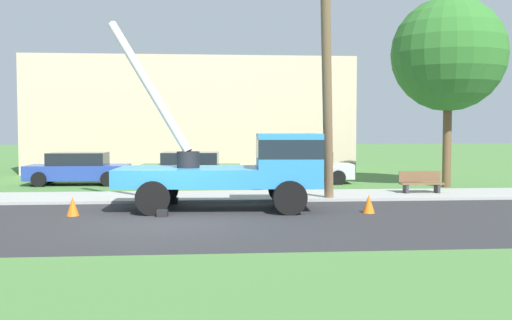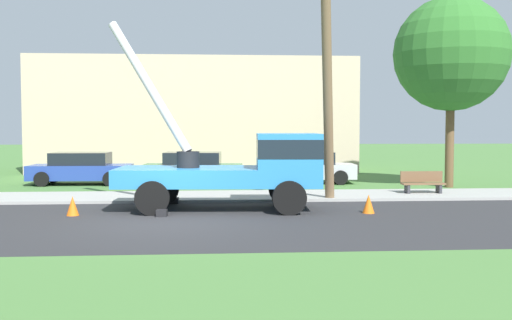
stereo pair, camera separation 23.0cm
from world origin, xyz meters
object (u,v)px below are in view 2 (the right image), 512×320
utility_truck (246,164)px  parked_sedan_blue (81,168)px  parked_sedan_green (193,168)px  parked_sedan_silver (306,167)px  roadside_tree_far (451,54)px  park_bench (423,183)px  traffic_cone_ahead (369,204)px  leaning_utility_pole (327,66)px  traffic_cone_behind (73,206)px

utility_truck → parked_sedan_blue: (-6.85, 8.57, -0.70)m
parked_sedan_green → utility_truck: bearing=-77.3°
parked_sedan_silver → roadside_tree_far: bearing=-22.4°
parked_sedan_blue → park_bench: size_ratio=2.77×
traffic_cone_ahead → parked_sedan_silver: parked_sedan_silver is taller
leaning_utility_pole → roadside_tree_far: 8.06m
parked_sedan_silver → traffic_cone_ahead: bearing=-87.8°
parked_sedan_green → roadside_tree_far: roadside_tree_far is taller
utility_truck → traffic_cone_ahead: utility_truck is taller
utility_truck → park_bench: 7.55m
utility_truck → parked_sedan_blue: 11.00m
parked_sedan_blue → utility_truck: bearing=-51.4°
traffic_cone_ahead → parked_sedan_blue: size_ratio=0.13×
parked_sedan_green → roadside_tree_far: (10.86, -2.32, 4.87)m
traffic_cone_ahead → parked_sedan_silver: 9.65m
parked_sedan_green → traffic_cone_ahead: bearing=-60.3°
traffic_cone_ahead → utility_truck: bearing=162.5°
leaning_utility_pole → parked_sedan_silver: leaning_utility_pole is taller
parked_sedan_silver → roadside_tree_far: roadside_tree_far is taller
parked_sedan_silver → park_bench: (3.56, -5.29, -0.25)m
traffic_cone_behind → park_bench: size_ratio=0.35×
park_bench → roadside_tree_far: 6.29m
traffic_cone_ahead → park_bench: bearing=53.7°
traffic_cone_behind → parked_sedan_green: parked_sedan_green is taller
parked_sedan_blue → traffic_cone_ahead: bearing=-42.9°
park_bench → roadside_tree_far: roadside_tree_far is taller
parked_sedan_silver → park_bench: 6.38m
park_bench → parked_sedan_silver: bearing=123.9°
parked_sedan_blue → roadside_tree_far: (15.81, -2.43, 4.87)m
utility_truck → leaning_utility_pole: bearing=22.4°
roadside_tree_far → traffic_cone_ahead: bearing=-126.5°
utility_truck → parked_sedan_silver: bearing=69.4°
leaning_utility_pole → traffic_cone_behind: size_ratio=15.82×
parked_sedan_silver → utility_truck: bearing=-110.6°
parked_sedan_green → parked_sedan_silver: size_ratio=1.01×
traffic_cone_ahead → roadside_tree_far: 10.49m
leaning_utility_pole → park_bench: 6.11m
parked_sedan_silver → park_bench: parked_sedan_silver is taller
parked_sedan_green → park_bench: (8.67, -5.24, -0.25)m
traffic_cone_ahead → leaning_utility_pole: bearing=110.3°
traffic_cone_behind → park_bench: 12.53m
parked_sedan_blue → parked_sedan_silver: size_ratio=0.98×
parked_sedan_blue → park_bench: parked_sedan_blue is taller
traffic_cone_ahead → traffic_cone_behind: 8.63m
utility_truck → traffic_cone_ahead: size_ratio=12.05×
traffic_cone_ahead → parked_sedan_green: (-5.48, 9.59, 0.43)m
traffic_cone_ahead → traffic_cone_behind: (-8.63, 0.17, 0.00)m
utility_truck → traffic_cone_behind: 5.27m
traffic_cone_ahead → parked_sedan_green: 11.05m
parked_sedan_silver → park_bench: bearing=-56.1°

